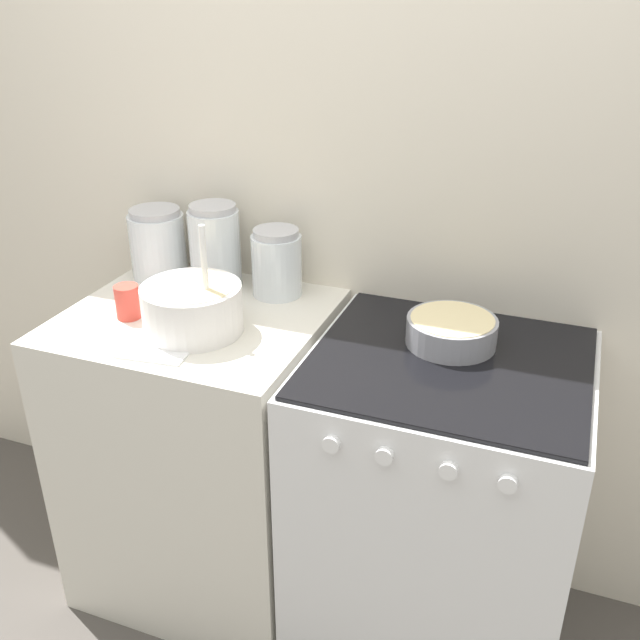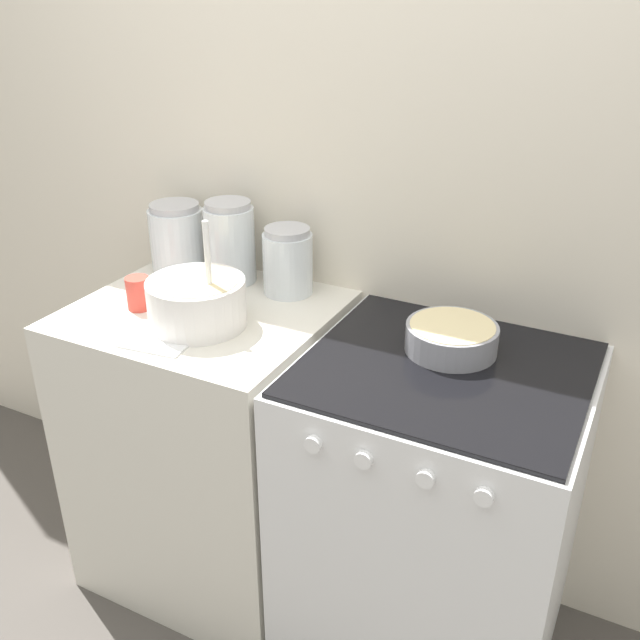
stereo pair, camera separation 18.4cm
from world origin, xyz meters
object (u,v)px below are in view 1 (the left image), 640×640
at_px(storage_jar_middle, 215,251).
at_px(baking_pan, 452,330).
at_px(storage_jar_right, 277,267).
at_px(tin_can, 128,302).
at_px(mixing_bowl, 192,305).
at_px(stove, 436,508).
at_px(storage_jar_left, 158,248).

bearing_deg(storage_jar_middle, baking_pan, -10.09).
bearing_deg(baking_pan, storage_jar_middle, 169.91).
bearing_deg(storage_jar_right, tin_can, -137.48).
bearing_deg(baking_pan, mixing_bowl, -165.60).
height_order(stove, storage_jar_right, storage_jar_right).
distance_m(stove, storage_jar_left, 1.13).
bearing_deg(storage_jar_left, tin_can, -74.36).
xyz_separation_m(stove, storage_jar_right, (-0.56, 0.21, 0.56)).
height_order(mixing_bowl, baking_pan, mixing_bowl).
height_order(baking_pan, tin_can, tin_can).
xyz_separation_m(stove, tin_can, (-0.88, -0.08, 0.52)).
distance_m(mixing_bowl, storage_jar_middle, 0.32).
height_order(baking_pan, storage_jar_left, storage_jar_left).
bearing_deg(storage_jar_right, storage_jar_left, 180.00).
bearing_deg(storage_jar_right, baking_pan, -13.68).
xyz_separation_m(mixing_bowl, storage_jar_left, (-0.29, 0.30, 0.02)).
relative_size(mixing_bowl, baking_pan, 1.30).
height_order(storage_jar_left, storage_jar_middle, storage_jar_middle).
height_order(storage_jar_left, tin_can, storage_jar_left).
height_order(stove, baking_pan, baking_pan).
bearing_deg(storage_jar_left, storage_jar_right, -0.00).
bearing_deg(storage_jar_middle, stove, -15.79).
relative_size(mixing_bowl, tin_can, 3.18).
height_order(mixing_bowl, storage_jar_middle, mixing_bowl).
height_order(storage_jar_middle, storage_jar_right, storage_jar_middle).
xyz_separation_m(baking_pan, storage_jar_middle, (-0.74, 0.13, 0.07)).
bearing_deg(baking_pan, stove, -79.27).
bearing_deg(mixing_bowl, storage_jar_right, 69.90).
bearing_deg(baking_pan, storage_jar_right, 166.32).
bearing_deg(storage_jar_middle, storage_jar_right, 0.00).
distance_m(stove, mixing_bowl, 0.87).
bearing_deg(storage_jar_left, stove, -12.61).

